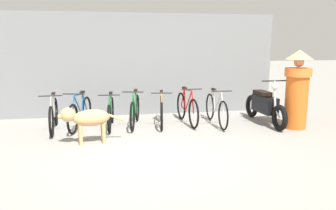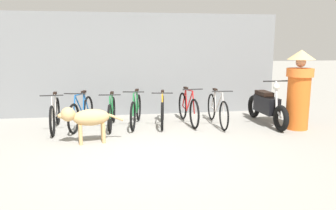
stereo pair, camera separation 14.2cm
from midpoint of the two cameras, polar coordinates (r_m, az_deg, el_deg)
name	(u,v)px [view 2 (the right image)]	position (r m, az deg, el deg)	size (l,w,h in m)	color
ground_plane	(145,156)	(5.52, -3.20, -8.87)	(60.00, 60.00, 0.00)	gray
shop_wall_back	(133,65)	(8.65, -5.65, 7.01)	(7.71, 0.20, 2.63)	slate
bicycle_0	(55,115)	(7.46, -18.57, -1.59)	(0.46, 1.68, 0.82)	black
bicycle_1	(81,113)	(7.48, -14.33, -1.32)	(0.51, 1.58, 0.83)	black
bicycle_2	(112,113)	(7.41, -9.24, -1.34)	(0.46, 1.60, 0.80)	black
bicycle_3	(136,111)	(7.49, -5.07, -0.98)	(0.47, 1.63, 0.84)	black
bicycle_4	(162,111)	(7.52, -0.43, -1.01)	(0.46, 1.58, 0.80)	black
bicycle_5	(188,109)	(7.66, 4.05, -0.63)	(0.46, 1.65, 0.87)	black
bicycle_6	(217,110)	(7.63, 9.10, -0.82)	(0.46, 1.70, 0.84)	black
motorcycle	(266,106)	(7.96, 17.25, -0.23)	(0.58, 1.96, 1.06)	black
stray_dog	(86,118)	(6.25, -13.39, -2.21)	(1.20, 0.42, 0.71)	tan
person_in_robes	(299,88)	(7.65, 22.35, 2.79)	(0.82, 0.82, 1.72)	orange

